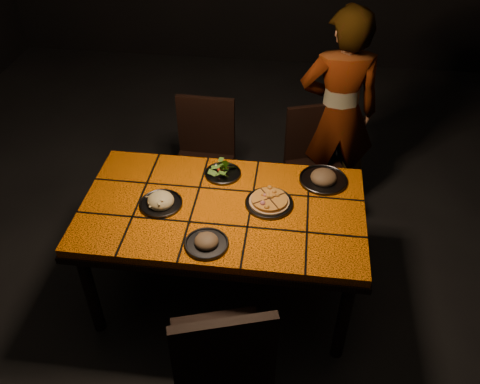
# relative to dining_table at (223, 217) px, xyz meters

# --- Properties ---
(room_shell) EXTENTS (6.04, 7.04, 3.08)m
(room_shell) POSITION_rel_dining_table_xyz_m (0.00, 0.00, 0.83)
(room_shell) COLOR black
(room_shell) RESTS_ON ground
(dining_table) EXTENTS (1.62, 0.92, 0.75)m
(dining_table) POSITION_rel_dining_table_xyz_m (0.00, 0.00, 0.00)
(dining_table) COLOR orange
(dining_table) RESTS_ON ground
(chair_near) EXTENTS (0.56, 0.56, 0.98)m
(chair_near) POSITION_rel_dining_table_xyz_m (0.12, -0.84, -0.11)
(chair_near) COLOR black
(chair_near) RESTS_ON ground
(chair_far_left) EXTENTS (0.43, 0.43, 0.92)m
(chair_far_left) POSITION_rel_dining_table_xyz_m (-0.27, 0.82, -0.15)
(chair_far_left) COLOR black
(chair_far_left) RESTS_ON ground
(chair_far_right) EXTENTS (0.50, 0.50, 0.87)m
(chair_far_right) POSITION_rel_dining_table_xyz_m (0.53, 0.90, -0.18)
(chair_far_right) COLOR black
(chair_far_right) RESTS_ON ground
(diner) EXTENTS (0.61, 0.44, 1.56)m
(diner) POSITION_rel_dining_table_xyz_m (0.66, 1.05, 0.11)
(diner) COLOR brown
(diner) RESTS_ON ground
(plate_pizza) EXTENTS (0.32, 0.32, 0.04)m
(plate_pizza) POSITION_rel_dining_table_xyz_m (0.26, 0.05, 0.10)
(plate_pizza) COLOR #323237
(plate_pizza) RESTS_ON dining_table
(plate_pasta) EXTENTS (0.24, 0.24, 0.08)m
(plate_pasta) POSITION_rel_dining_table_xyz_m (-0.35, -0.03, 0.10)
(plate_pasta) COLOR #323237
(plate_pasta) RESTS_ON dining_table
(plate_salad) EXTENTS (0.22, 0.22, 0.07)m
(plate_salad) POSITION_rel_dining_table_xyz_m (-0.04, 0.29, 0.10)
(plate_salad) COLOR #323237
(plate_salad) RESTS_ON dining_table
(plate_mushroom_a) EXTENTS (0.23, 0.23, 0.08)m
(plate_mushroom_a) POSITION_rel_dining_table_xyz_m (-0.03, -0.31, 0.10)
(plate_mushroom_a) COLOR #323237
(plate_mushroom_a) RESTS_ON dining_table
(plate_mushroom_b) EXTENTS (0.29, 0.29, 0.09)m
(plate_mushroom_b) POSITION_rel_dining_table_xyz_m (0.57, 0.31, 0.10)
(plate_mushroom_b) COLOR #323237
(plate_mushroom_b) RESTS_ON dining_table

